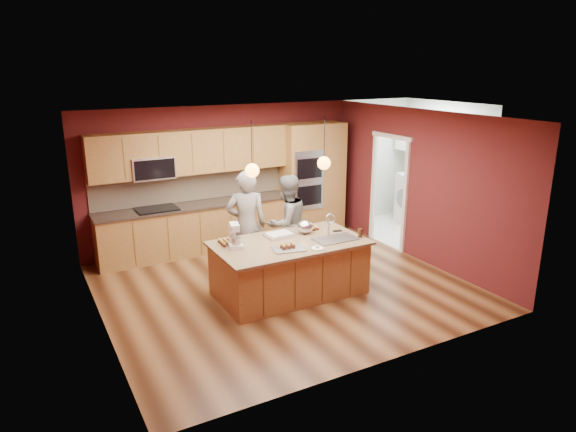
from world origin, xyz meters
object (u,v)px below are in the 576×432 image
person_left (246,225)px  stand_mixer (235,237)px  island (290,267)px  mixing_bowl (305,227)px  person_right (287,223)px

person_left → stand_mixer: person_left is taller
island → mixing_bowl: size_ratio=8.77×
island → mixing_bowl: (0.41, 0.25, 0.52)m
island → person_left: person_left is taller
person_right → stand_mixer: 1.46m
person_right → mixing_bowl: bearing=75.4°
stand_mixer → mixing_bowl: stand_mixer is taller
person_left → mixing_bowl: person_left is taller
person_right → mixing_bowl: size_ratio=6.36×
person_left → stand_mixer: bearing=74.5°
island → person_right: (0.43, 0.90, 0.40)m
person_right → island: bearing=51.8°
stand_mixer → person_right: bearing=44.4°
person_left → island: bearing=129.4°
person_left → person_right: size_ratio=1.09×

